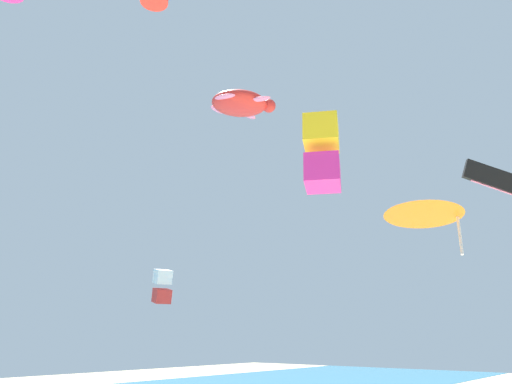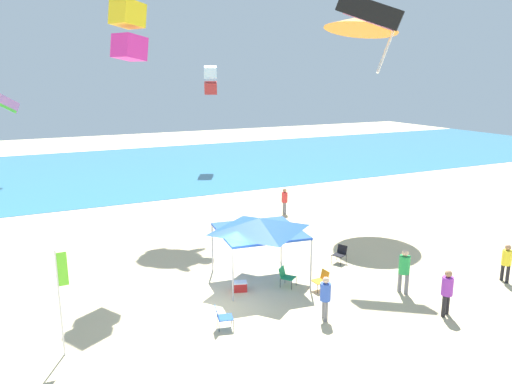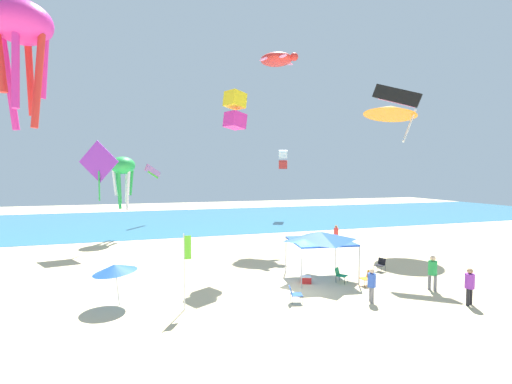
{
  "view_description": "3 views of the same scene",
  "coord_description": "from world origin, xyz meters",
  "px_view_note": "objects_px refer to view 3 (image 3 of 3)",
  "views": [
    {
      "loc": [
        -15.86,
        -2.22,
        4.73
      ],
      "look_at": [
        -0.23,
        10.52,
        10.3
      ],
      "focal_mm": 36.46,
      "sensor_mm": 36.0,
      "label": 1
    },
    {
      "loc": [
        -6.6,
        -16.62,
        8.73
      ],
      "look_at": [
        3.63,
        4.36,
        3.24
      ],
      "focal_mm": 34.7,
      "sensor_mm": 36.0,
      "label": 2
    },
    {
      "loc": [
        -7.3,
        -17.01,
        6.26
      ],
      "look_at": [
        -0.23,
        6.11,
        5.0
      ],
      "focal_mm": 24.27,
      "sensor_mm": 36.0,
      "label": 3
    }
  ],
  "objects_px": {
    "kite_box_yellow": "(235,110)",
    "kite_turtle_red": "(277,60)",
    "beach_umbrella": "(115,268)",
    "folding_chair_facing_ocean": "(367,277)",
    "person_watching_sky": "(336,233)",
    "kite_box_white": "(283,159)",
    "kite_octopus_green": "(123,168)",
    "kite_octopus_magenta": "(22,29)",
    "kite_diamond_purple": "(99,164)",
    "folding_chair_left_of_tent": "(380,264)",
    "cooler_box": "(306,280)",
    "person_by_tent": "(372,282)",
    "canopy_tent": "(320,237)",
    "kite_parafoil_pink": "(153,172)",
    "person_near_umbrella": "(433,270)",
    "person_beachcomber": "(470,283)",
    "banner_flag": "(185,264)",
    "folding_chair_near_cooler": "(294,293)",
    "kite_parafoil_black": "(396,96)",
    "kite_delta_orange": "(390,111)",
    "folding_chair_right_of_tent": "(340,274)"
  },
  "relations": [
    {
      "from": "kite_parafoil_black",
      "to": "kite_box_white",
      "type": "distance_m",
      "value": 25.14
    },
    {
      "from": "person_by_tent",
      "to": "person_watching_sky",
      "type": "distance_m",
      "value": 14.36
    },
    {
      "from": "kite_box_yellow",
      "to": "kite_turtle_red",
      "type": "distance_m",
      "value": 13.44
    },
    {
      "from": "folding_chair_right_of_tent",
      "to": "kite_parafoil_pink",
      "type": "relative_size",
      "value": 0.3
    },
    {
      "from": "cooler_box",
      "to": "kite_turtle_red",
      "type": "distance_m",
      "value": 23.37
    },
    {
      "from": "beach_umbrella",
      "to": "kite_parafoil_black",
      "type": "relative_size",
      "value": 0.78
    },
    {
      "from": "cooler_box",
      "to": "kite_octopus_green",
      "type": "xyz_separation_m",
      "value": [
        -10.99,
        17.85,
        6.62
      ]
    },
    {
      "from": "kite_turtle_red",
      "to": "kite_octopus_magenta",
      "type": "bearing_deg",
      "value": -109.4
    },
    {
      "from": "folding_chair_left_of_tent",
      "to": "kite_diamond_purple",
      "type": "height_order",
      "value": "kite_diamond_purple"
    },
    {
      "from": "banner_flag",
      "to": "beach_umbrella",
      "type": "bearing_deg",
      "value": 154.43
    },
    {
      "from": "folding_chair_near_cooler",
      "to": "kite_parafoil_black",
      "type": "height_order",
      "value": "kite_parafoil_black"
    },
    {
      "from": "canopy_tent",
      "to": "person_beachcomber",
      "type": "xyz_separation_m",
      "value": [
        4.78,
        -6.0,
        -1.44
      ]
    },
    {
      "from": "beach_umbrella",
      "to": "kite_octopus_magenta",
      "type": "height_order",
      "value": "kite_octopus_magenta"
    },
    {
      "from": "beach_umbrella",
      "to": "folding_chair_facing_ocean",
      "type": "height_order",
      "value": "beach_umbrella"
    },
    {
      "from": "canopy_tent",
      "to": "kite_diamond_purple",
      "type": "height_order",
      "value": "kite_diamond_purple"
    },
    {
      "from": "person_near_umbrella",
      "to": "kite_parafoil_black",
      "type": "xyz_separation_m",
      "value": [
        2.29,
        5.99,
        10.67
      ]
    },
    {
      "from": "person_watching_sky",
      "to": "folding_chair_near_cooler",
      "type": "bearing_deg",
      "value": -26.97
    },
    {
      "from": "person_watching_sky",
      "to": "kite_box_white",
      "type": "bearing_deg",
      "value": -175.75
    },
    {
      "from": "canopy_tent",
      "to": "banner_flag",
      "type": "xyz_separation_m",
      "value": [
        -8.24,
        -2.63,
        -0.35
      ]
    },
    {
      "from": "kite_box_yellow",
      "to": "kite_diamond_purple",
      "type": "height_order",
      "value": "kite_box_yellow"
    },
    {
      "from": "person_by_tent",
      "to": "kite_box_yellow",
      "type": "relative_size",
      "value": 0.64
    },
    {
      "from": "kite_octopus_magenta",
      "to": "canopy_tent",
      "type": "bearing_deg",
      "value": -31.61
    },
    {
      "from": "person_beachcomber",
      "to": "person_watching_sky",
      "type": "xyz_separation_m",
      "value": [
        1.44,
        14.89,
        -0.07
      ]
    },
    {
      "from": "beach_umbrella",
      "to": "person_near_umbrella",
      "type": "distance_m",
      "value": 16.34
    },
    {
      "from": "folding_chair_right_of_tent",
      "to": "person_by_tent",
      "type": "height_order",
      "value": "person_by_tent"
    },
    {
      "from": "person_near_umbrella",
      "to": "kite_box_white",
      "type": "relative_size",
      "value": 0.7
    },
    {
      "from": "person_near_umbrella",
      "to": "person_watching_sky",
      "type": "bearing_deg",
      "value": 161.5
    },
    {
      "from": "kite_box_yellow",
      "to": "person_near_umbrella",
      "type": "bearing_deg",
      "value": 16.82
    },
    {
      "from": "canopy_tent",
      "to": "person_by_tent",
      "type": "height_order",
      "value": "canopy_tent"
    },
    {
      "from": "cooler_box",
      "to": "person_watching_sky",
      "type": "bearing_deg",
      "value": 51.97
    },
    {
      "from": "folding_chair_near_cooler",
      "to": "person_by_tent",
      "type": "relative_size",
      "value": 0.49
    },
    {
      "from": "kite_box_white",
      "to": "kite_parafoil_pink",
      "type": "xyz_separation_m",
      "value": [
        -17.62,
        0.32,
        -1.77
      ]
    },
    {
      "from": "kite_parafoil_pink",
      "to": "folding_chair_right_of_tent",
      "type": "bearing_deg",
      "value": -127.82
    },
    {
      "from": "cooler_box",
      "to": "kite_octopus_magenta",
      "type": "bearing_deg",
      "value": 173.01
    },
    {
      "from": "kite_octopus_green",
      "to": "kite_octopus_magenta",
      "type": "height_order",
      "value": "kite_octopus_magenta"
    },
    {
      "from": "kite_parafoil_black",
      "to": "person_watching_sky",
      "type": "bearing_deg",
      "value": 146.61
    },
    {
      "from": "canopy_tent",
      "to": "cooler_box",
      "type": "distance_m",
      "value": 2.7
    },
    {
      "from": "canopy_tent",
      "to": "folding_chair_left_of_tent",
      "type": "relative_size",
      "value": 4.7
    },
    {
      "from": "kite_delta_orange",
      "to": "kite_diamond_purple",
      "type": "bearing_deg",
      "value": 58.52
    },
    {
      "from": "folding_chair_left_of_tent",
      "to": "person_by_tent",
      "type": "xyz_separation_m",
      "value": [
        -3.87,
        -4.48,
        0.5
      ]
    },
    {
      "from": "person_beachcomber",
      "to": "kite_octopus_magenta",
      "type": "xyz_separation_m",
      "value": [
        -20.32,
        7.08,
        12.18
      ]
    },
    {
      "from": "banner_flag",
      "to": "kite_octopus_magenta",
      "type": "relative_size",
      "value": 0.58
    },
    {
      "from": "beach_umbrella",
      "to": "folding_chair_left_of_tent",
      "type": "relative_size",
      "value": 2.55
    },
    {
      "from": "folding_chair_facing_ocean",
      "to": "banner_flag",
      "type": "relative_size",
      "value": 0.23
    },
    {
      "from": "banner_flag",
      "to": "kite_box_yellow",
      "type": "xyz_separation_m",
      "value": [
        4.2,
        7.62,
        8.54
      ]
    },
    {
      "from": "folding_chair_right_of_tent",
      "to": "kite_delta_orange",
      "type": "bearing_deg",
      "value": 2.37
    },
    {
      "from": "person_near_umbrella",
      "to": "person_beachcomber",
      "type": "height_order",
      "value": "person_near_umbrella"
    },
    {
      "from": "canopy_tent",
      "to": "kite_diamond_purple",
      "type": "relative_size",
      "value": 0.77
    },
    {
      "from": "folding_chair_near_cooler",
      "to": "kite_octopus_magenta",
      "type": "height_order",
      "value": "kite_octopus_magenta"
    },
    {
      "from": "folding_chair_right_of_tent",
      "to": "person_by_tent",
      "type": "xyz_separation_m",
      "value": [
        -0.16,
        -3.21,
        0.5
      ]
    }
  ]
}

